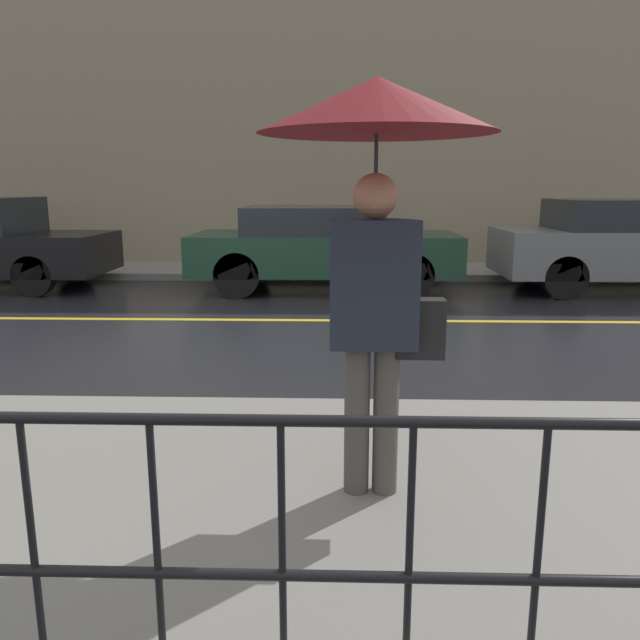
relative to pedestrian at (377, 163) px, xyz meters
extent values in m
plane|color=black|center=(-1.51, 4.86, -1.83)|extent=(80.00, 80.00, 0.00)
cube|color=gray|center=(-1.51, -0.07, -1.76)|extent=(28.00, 3.07, 0.13)
cube|color=gray|center=(-1.51, 9.25, -1.76)|extent=(28.00, 1.95, 0.13)
cube|color=gold|center=(-1.51, 4.86, -1.82)|extent=(25.20, 0.12, 0.01)
cube|color=gray|center=(-1.51, 10.37, 1.58)|extent=(28.00, 0.30, 6.81)
cylinder|color=black|center=(-1.12, -1.36, -1.24)|extent=(0.02, 0.02, 0.92)
cylinder|color=black|center=(-0.73, -1.36, -1.24)|extent=(0.02, 0.02, 0.92)
cylinder|color=black|center=(-0.35, -1.36, -1.24)|extent=(0.02, 0.02, 0.92)
cylinder|color=black|center=(0.04, -1.36, -1.24)|extent=(0.02, 0.02, 0.92)
cylinder|color=black|center=(0.43, -1.36, -1.24)|extent=(0.02, 0.02, 0.92)
cylinder|color=#4C4742|center=(-0.08, 0.00, -1.30)|extent=(0.13, 0.13, 0.80)
cylinder|color=#4C4742|center=(0.07, 0.00, -1.30)|extent=(0.13, 0.13, 0.80)
cube|color=#232838|center=(0.00, 0.00, -0.58)|extent=(0.43, 0.26, 0.63)
sphere|color=tan|center=(0.00, 0.00, -0.16)|extent=(0.22, 0.22, 0.22)
cylinder|color=#262628|center=(0.00, 0.00, -0.23)|extent=(0.02, 0.02, 0.72)
cone|color=maroon|center=(0.00, 0.00, 0.26)|extent=(1.14, 1.14, 0.26)
cube|color=black|center=(0.23, 0.00, -0.81)|extent=(0.24, 0.12, 0.30)
cylinder|color=black|center=(-4.99, 8.09, -1.50)|extent=(0.65, 0.22, 0.65)
cylinder|color=black|center=(-4.99, 6.54, -1.50)|extent=(0.65, 0.22, 0.65)
cube|color=#193828|center=(-0.41, 7.31, -1.20)|extent=(4.35, 1.85, 0.64)
cube|color=#1E2328|center=(-0.59, 7.31, -0.66)|extent=(2.26, 1.70, 0.44)
cylinder|color=black|center=(0.94, 8.13, -1.47)|extent=(0.72, 0.22, 0.72)
cylinder|color=black|center=(0.94, 6.50, -1.47)|extent=(0.72, 0.22, 0.72)
cylinder|color=black|center=(-1.76, 8.13, -1.47)|extent=(0.72, 0.22, 0.72)
cylinder|color=black|center=(-1.76, 6.50, -1.47)|extent=(0.72, 0.22, 0.72)
cube|color=slate|center=(4.66, 7.31, -1.17)|extent=(4.39, 1.75, 0.74)
cube|color=#1E2328|center=(4.49, 7.31, -0.56)|extent=(2.28, 1.61, 0.48)
cylinder|color=black|center=(3.30, 8.08, -1.49)|extent=(0.67, 0.22, 0.67)
cylinder|color=black|center=(3.30, 6.55, -1.49)|extent=(0.67, 0.22, 0.67)
camera|label=1|loc=(-0.18, -3.07, -0.11)|focal=35.00mm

